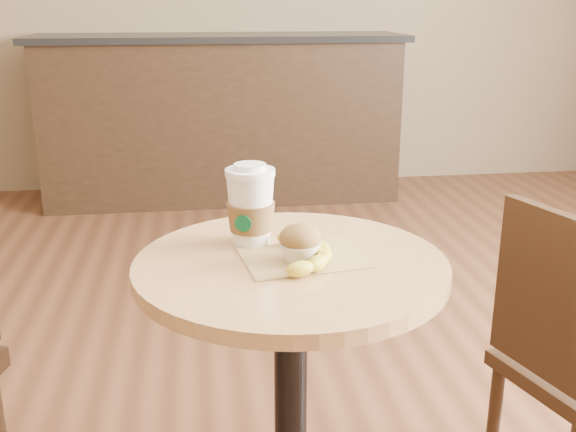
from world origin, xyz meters
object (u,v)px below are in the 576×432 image
Objects in this scene: muffin at (300,243)px; coffee_cup at (251,208)px; cafe_table at (291,368)px; banana at (308,252)px.

coffee_cup is at bearing 125.66° from muffin.
coffee_cup reaches higher than cafe_table.
muffin reaches higher than cafe_table.
coffee_cup reaches higher than banana.
coffee_cup is 0.77× the size of banana.
coffee_cup is 2.07× the size of muffin.
muffin is 0.37× the size of banana.
banana is (0.02, 0.00, -0.02)m from muffin.
banana is at bearing -13.69° from cafe_table.
cafe_table is 0.35m from coffee_cup.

